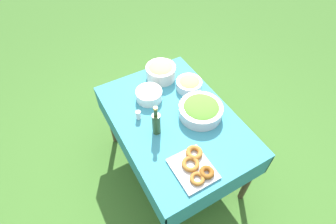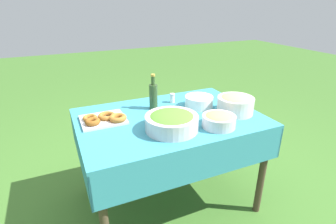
{
  "view_description": "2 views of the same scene",
  "coord_description": "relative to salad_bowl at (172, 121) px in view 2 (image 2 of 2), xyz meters",
  "views": [
    {
      "loc": [
        -1.08,
        0.67,
        2.29
      ],
      "look_at": [
        0.06,
        0.03,
        0.77
      ],
      "focal_mm": 28.0,
      "sensor_mm": 36.0,
      "label": 1
    },
    {
      "loc": [
        -0.69,
        -1.52,
        1.49
      ],
      "look_at": [
        -0.02,
        -0.01,
        0.78
      ],
      "focal_mm": 28.0,
      "sensor_mm": 36.0,
      "label": 2
    }
  ],
  "objects": [
    {
      "name": "ground_plane",
      "position": [
        0.07,
        0.19,
        -0.8
      ],
      "size": [
        14.0,
        14.0,
        0.0
      ],
      "primitive_type": "plane",
      "color": "#3D6B28"
    },
    {
      "name": "picnic_table",
      "position": [
        0.07,
        0.19,
        -0.16
      ],
      "size": [
        1.25,
        0.87,
        0.74
      ],
      "color": "teal",
      "rests_on": "ground_plane"
    },
    {
      "name": "salad_bowl",
      "position": [
        0.0,
        0.0,
        0.0
      ],
      "size": [
        0.33,
        0.33,
        0.12
      ],
      "color": "silver",
      "rests_on": "picnic_table"
    },
    {
      "name": "pasta_bowl",
      "position": [
        0.53,
        0.06,
        0.01
      ],
      "size": [
        0.26,
        0.26,
        0.14
      ],
      "color": "silver",
      "rests_on": "picnic_table"
    },
    {
      "name": "donut_platter",
      "position": [
        -0.36,
        0.29,
        -0.04
      ],
      "size": [
        0.32,
        0.27,
        0.05
      ],
      "color": "silver",
      "rests_on": "picnic_table"
    },
    {
      "name": "plate_stack",
      "position": [
        0.35,
        0.26,
        -0.02
      ],
      "size": [
        0.21,
        0.21,
        0.08
      ],
      "color": "white",
      "rests_on": "picnic_table"
    },
    {
      "name": "olive_oil_bottle",
      "position": [
        0.02,
        0.37,
        0.04
      ],
      "size": [
        0.06,
        0.06,
        0.27
      ],
      "color": "#2D4723",
      "rests_on": "picnic_table"
    },
    {
      "name": "bread_bowl",
      "position": [
        0.29,
        -0.08,
        -0.01
      ],
      "size": [
        0.22,
        0.22,
        0.1
      ],
      "color": "silver",
      "rests_on": "picnic_table"
    },
    {
      "name": "salt_shaker",
      "position": [
        0.2,
        0.43,
        -0.02
      ],
      "size": [
        0.04,
        0.04,
        0.07
      ],
      "color": "white",
      "rests_on": "picnic_table"
    }
  ]
}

